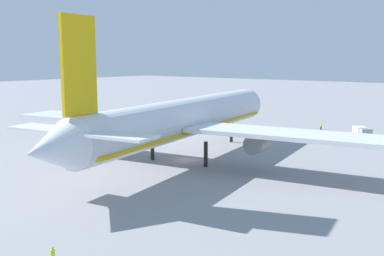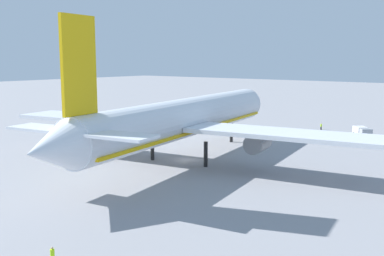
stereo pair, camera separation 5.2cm
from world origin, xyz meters
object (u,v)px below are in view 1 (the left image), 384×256
object	(u,v)px
airliner	(183,119)
ground_worker_2	(321,126)
baggage_cart_2	(143,121)
ground_worker_0	(53,256)
service_truck_1	(362,131)

from	to	relation	value
airliner	ground_worker_2	size ratio (longest dim) A/B	40.74
ground_worker_2	baggage_cart_2	bearing A→B (deg)	114.06
ground_worker_2	ground_worker_0	bearing A→B (deg)	-172.65
airliner	ground_worker_0	distance (m)	43.90
service_truck_1	ground_worker_0	xyz separation A→B (m)	(-86.20, 0.38, -0.49)
ground_worker_0	ground_worker_2	xyz separation A→B (m)	(90.79, 11.71, 0.03)
service_truck_1	ground_worker_2	xyz separation A→B (m)	(4.59, 12.09, -0.46)
airliner	baggage_cart_2	distance (m)	50.87
service_truck_1	ground_worker_2	distance (m)	12.94
airliner	service_truck_1	distance (m)	50.00
airliner	service_truck_1	bearing A→B (deg)	-20.72
baggage_cart_2	ground_worker_2	world-z (taller)	ground_worker_2
ground_worker_0	service_truck_1	bearing A→B (deg)	-0.25
airliner	baggage_cart_2	bearing A→B (deg)	52.49
baggage_cart_2	ground_worker_0	xyz separation A→B (m)	(-70.50, -57.14, 0.13)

